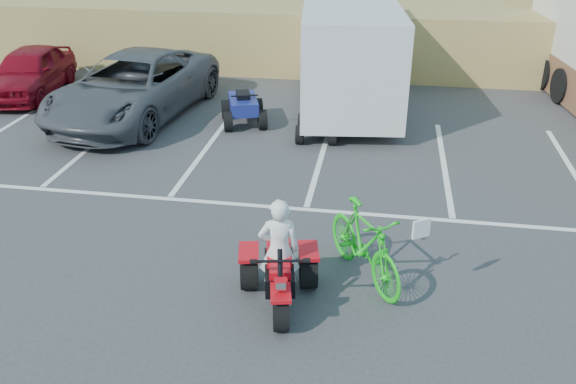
% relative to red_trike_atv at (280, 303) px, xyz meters
% --- Properties ---
extents(ground, '(100.00, 100.00, 0.00)m').
position_rel_red_trike_atv_xyz_m(ground, '(-0.02, 0.53, 0.00)').
color(ground, '#373739').
rests_on(ground, ground).
extents(parking_stripes, '(28.00, 5.16, 0.01)m').
position_rel_red_trike_atv_xyz_m(parking_stripes, '(0.85, 4.60, 0.00)').
color(parking_stripes, white).
rests_on(parking_stripes, ground).
extents(grass_embankment, '(40.00, 8.50, 3.10)m').
position_rel_red_trike_atv_xyz_m(grass_embankment, '(-0.02, 16.01, 1.42)').
color(grass_embankment, '#9B8846').
rests_on(grass_embankment, ground).
extents(red_trike_atv, '(1.47, 1.78, 1.02)m').
position_rel_red_trike_atv_xyz_m(red_trike_atv, '(0.00, 0.00, 0.00)').
color(red_trike_atv, red).
rests_on(red_trike_atv, ground).
extents(rider, '(0.66, 0.50, 1.62)m').
position_rel_red_trike_atv_xyz_m(rider, '(-0.03, 0.15, 0.81)').
color(rider, white).
rests_on(rider, ground).
extents(green_dirt_bike, '(1.60, 2.03, 1.23)m').
position_rel_red_trike_atv_xyz_m(green_dirt_bike, '(1.15, 0.85, 0.61)').
color(green_dirt_bike, '#14BF19').
rests_on(green_dirt_bike, ground).
extents(grey_pickup, '(3.42, 6.13, 1.62)m').
position_rel_red_trike_atv_xyz_m(grey_pickup, '(-5.17, 7.43, 0.81)').
color(grey_pickup, '#45474C').
rests_on(grey_pickup, ground).
extents(red_car, '(2.16, 4.20, 1.37)m').
position_rel_red_trike_atv_xyz_m(red_car, '(-8.90, 8.78, 0.68)').
color(red_car, maroon).
rests_on(red_car, ground).
extents(cargo_trailer, '(3.10, 6.27, 2.82)m').
position_rel_red_trike_atv_xyz_m(cargo_trailer, '(0.27, 9.08, 1.52)').
color(cargo_trailer, silver).
rests_on(cargo_trailer, ground).
extents(quad_atv_blue, '(1.46, 1.69, 0.93)m').
position_rel_red_trike_atv_xyz_m(quad_atv_blue, '(-2.24, 7.34, 0.00)').
color(quad_atv_blue, navy).
rests_on(quad_atv_blue, ground).
extents(quad_atv_green, '(1.06, 1.36, 0.84)m').
position_rel_red_trike_atv_xyz_m(quad_atv_green, '(-0.26, 6.67, 0.00)').
color(quad_atv_green, '#175313').
rests_on(quad_atv_green, ground).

